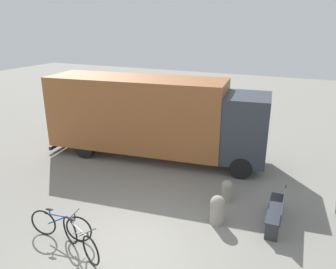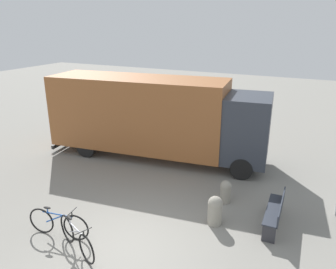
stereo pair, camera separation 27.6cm
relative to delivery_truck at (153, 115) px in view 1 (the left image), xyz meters
The scene contains 7 objects.
ground_plane 6.39m from the delivery_truck, 69.76° to the right, with size 60.00×60.00×0.00m, color gray.
delivery_truck is the anchor object (origin of this frame).
park_bench 6.34m from the delivery_truck, 28.70° to the right, with size 0.45×1.77×0.84m.
bicycle_near 6.16m from the delivery_truck, 86.96° to the right, with size 1.80×0.45×0.85m.
bicycle_middle 6.52m from the delivery_truck, 79.53° to the right, with size 1.68×0.76×0.85m.
bollard_near_bench 5.48m from the delivery_truck, 43.10° to the right, with size 0.42×0.42×0.87m.
bollard_far_bench 4.68m from the delivery_truck, 31.51° to the right, with size 0.36×0.36×0.74m.
Camera 1 is at (3.81, -5.76, 5.46)m, focal length 35.00 mm.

